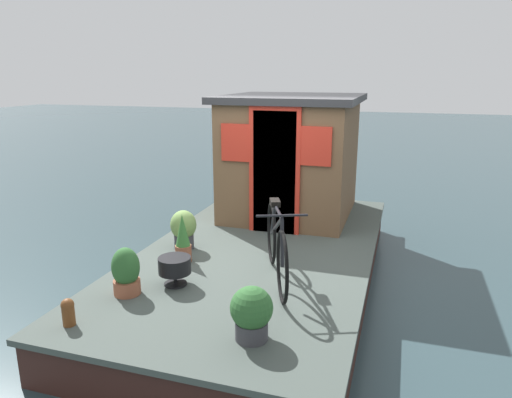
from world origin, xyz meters
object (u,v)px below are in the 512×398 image
Objects in this scene: potted_plant_succulent at (126,272)px; potted_plant_thyme at (183,239)px; potted_plant_basil at (184,228)px; charcoal_grill at (175,266)px; mooring_bollard at (68,311)px; bicycle at (276,245)px; potted_plant_sage at (252,312)px; houseboat_cabin at (291,155)px.

potted_plant_succulent is 0.97m from potted_plant_thyme.
potted_plant_succulent is 0.99× the size of potted_plant_basil.
mooring_bollard is at bearing 153.34° from charcoal_grill.
potted_plant_succulent is at bearing -179.11° from potted_plant_basil.
bicycle is 1.50m from potted_plant_basil.
bicycle reaches higher than potted_plant_basil.
potted_plant_succulent is 1.36m from potted_plant_basil.
potted_plant_thyme is at bearing -9.98° from potted_plant_succulent.
charcoal_grill is at bearing 55.30° from potted_plant_sage.
bicycle is 1.21m from potted_plant_thyme.
charcoal_grill is 1.35× the size of mooring_bollard.
potted_plant_thyme is at bearing 162.48° from houseboat_cabin.
mooring_bollard is (-1.65, 0.32, -0.14)m from potted_plant_thyme.
potted_plant_succulent is 1.95× the size of mooring_bollard.
potted_plant_thyme reaches higher than potted_plant_succulent.
potted_plant_thyme is (-0.40, -0.19, 0.01)m from potted_plant_basil.
potted_plant_sage is at bearing -106.05° from potted_plant_succulent.
potted_plant_succulent is at bearing 120.23° from bicycle.
houseboat_cabin is 6.28× the size of charcoal_grill.
mooring_bollard is (-0.28, 1.63, -0.11)m from potted_plant_sage.
bicycle is 1.10m from charcoal_grill.
potted_plant_sage is 1.85× the size of mooring_bollard.
houseboat_cabin reaches higher than potted_plant_succulent.
bicycle is 3.43× the size of potted_plant_sage.
potted_plant_basil reaches higher than potted_plant_sage.
houseboat_cabin is 3.50m from potted_plant_succulent.
charcoal_grill is at bearing 114.56° from bicycle.
potted_plant_thyme is (0.16, 1.19, -0.12)m from bicycle.
charcoal_grill reaches higher than mooring_bollard.
potted_plant_sage is (-1.78, -1.49, -0.02)m from potted_plant_basil.
charcoal_grill is (0.34, -0.37, -0.03)m from potted_plant_succulent.
houseboat_cabin is at bearing -14.85° from mooring_bollard.
houseboat_cabin is 4.59× the size of potted_plant_sage.
mooring_bollard is at bearing 176.37° from potted_plant_basil.
charcoal_grill is (-0.61, -0.20, -0.07)m from potted_plant_thyme.
potted_plant_succulent is at bearing 132.56° from charcoal_grill.
potted_plant_sage is (-3.73, -0.56, -0.69)m from houseboat_cabin.
potted_plant_sage is at bearing -171.41° from houseboat_cabin.
mooring_bollard is at bearing 169.06° from potted_plant_thyme.
potted_plant_thyme is at bearing -10.94° from mooring_bollard.
potted_plant_basil is 0.44m from potted_plant_thyme.
potted_plant_thyme is 1.69m from mooring_bollard.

